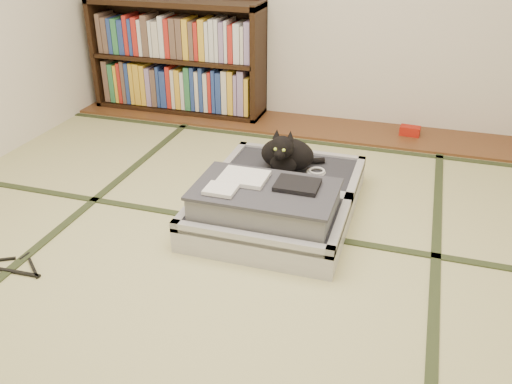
% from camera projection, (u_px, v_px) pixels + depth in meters
% --- Properties ---
extents(floor, '(4.50, 4.50, 0.00)m').
position_uv_depth(floor, '(225.00, 266.00, 2.70)').
color(floor, '#C7C585').
rests_on(floor, ground).
extents(wood_strip, '(4.00, 0.50, 0.02)m').
position_uv_depth(wood_strip, '(311.00, 127.00, 4.38)').
color(wood_strip, brown).
rests_on(wood_strip, ground).
extents(red_item, '(0.16, 0.10, 0.07)m').
position_uv_depth(red_item, '(410.00, 131.00, 4.18)').
color(red_item, '#A8190D').
rests_on(red_item, wood_strip).
extents(tatami_borders, '(4.00, 4.50, 0.01)m').
position_uv_depth(tatami_borders, '(255.00, 217.00, 3.11)').
color(tatami_borders, '#2D381E').
rests_on(tatami_borders, ground).
extents(bookcase, '(1.47, 0.34, 0.95)m').
position_uv_depth(bookcase, '(177.00, 59.00, 4.55)').
color(bookcase, black).
rests_on(bookcase, wood_strip).
extents(suitcase, '(0.84, 1.12, 0.33)m').
position_uv_depth(suitcase, '(276.00, 200.00, 3.07)').
color(suitcase, '#B9BABF').
rests_on(suitcase, floor).
extents(cat, '(0.37, 0.38, 0.30)m').
position_uv_depth(cat, '(286.00, 154.00, 3.24)').
color(cat, black).
rests_on(cat, suitcase).
extents(cable_coil, '(0.12, 0.12, 0.03)m').
position_uv_depth(cable_coil, '(316.00, 172.00, 3.26)').
color(cable_coil, white).
rests_on(cable_coil, suitcase).
extents(hanger, '(0.38, 0.18, 0.01)m').
position_uv_depth(hanger, '(11.00, 267.00, 2.68)').
color(hanger, black).
rests_on(hanger, floor).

